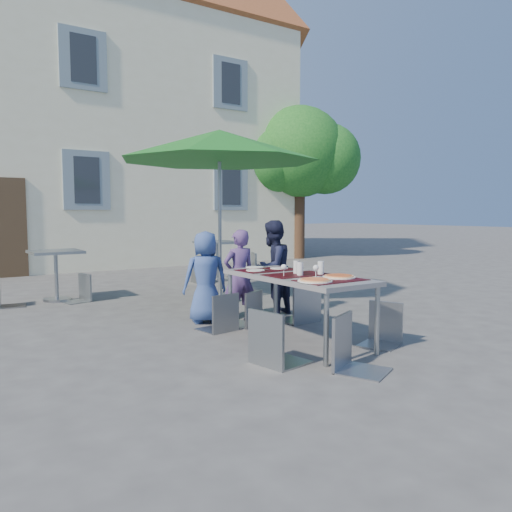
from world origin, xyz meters
TOP-DOWN VIEW (x-y plane):
  - ground at (0.00, 0.00)m, footprint 90.00×90.00m
  - building at (-0.00, 11.50)m, footprint 13.60×8.20m
  - tree at (6.55, 7.54)m, footprint 3.60×3.00m
  - dining_table at (0.09, -0.43)m, footprint 0.80×1.85m
  - pizza_near_left at (-0.13, -0.99)m, footprint 0.34×0.34m
  - pizza_near_right at (0.28, -0.90)m, footprint 0.34×0.34m
  - glassware at (0.14, -0.50)m, footprint 0.50×0.41m
  - place_settings at (0.08, 0.21)m, footprint 0.62×0.50m
  - child_0 at (-0.29, 1.00)m, footprint 0.66×0.50m
  - child_1 at (0.09, 0.78)m, footprint 0.46×0.32m
  - child_2 at (0.70, 0.89)m, footprint 0.73×0.57m
  - chair_0 at (-0.37, 0.46)m, footprint 0.44×0.45m
  - chair_1 at (0.06, 0.52)m, footprint 0.50×0.50m
  - chair_2 at (0.77, 0.32)m, footprint 0.48×0.48m
  - chair_3 at (-0.63, -0.98)m, footprint 0.52×0.52m
  - chair_4 at (0.81, -1.03)m, footprint 0.50×0.50m
  - chair_5 at (-0.12, -1.51)m, footprint 0.57×0.57m
  - patio_umbrella at (0.64, 2.23)m, footprint 3.16×3.16m
  - cafe_table_0 at (-1.54, 3.76)m, footprint 0.77×0.77m
  - bg_chair_l_0 at (-2.31, 3.65)m, footprint 0.44×0.44m
  - bg_chair_r_0 at (-1.25, 3.50)m, footprint 0.46×0.45m
  - cafe_table_1 at (1.82, 4.43)m, footprint 0.78×0.78m
  - bg_chair_l_1 at (1.32, 4.28)m, footprint 0.44×0.43m
  - bg_chair_r_1 at (2.68, 4.51)m, footprint 0.60×0.60m

SIDE VIEW (x-z plane):
  - ground at x=0.00m, z-range 0.00..0.00m
  - bg_chair_r_0 at x=-1.25m, z-range 0.07..0.91m
  - bg_chair_l_0 at x=-2.31m, z-range 0.07..0.92m
  - chair_1 at x=0.06m, z-range 0.07..0.92m
  - chair_4 at x=0.81m, z-range 0.07..0.93m
  - bg_chair_l_1 at x=1.32m, z-range 0.07..0.95m
  - chair_0 at x=-0.37m, z-range 0.07..0.95m
  - chair_5 at x=-0.12m, z-range 0.08..1.05m
  - chair_3 at x=-0.63m, z-range 0.09..1.09m
  - cafe_table_0 at x=-1.54m, z-range 0.18..1.01m
  - child_0 at x=-0.29m, z-range 0.00..1.20m
  - cafe_table_1 at x=1.82m, z-range 0.19..1.02m
  - child_1 at x=0.09m, z-range 0.00..1.22m
  - bg_chair_r_1 at x=2.68m, z-range 0.09..1.13m
  - chair_2 at x=0.77m, z-range 0.10..1.14m
  - child_2 at x=0.70m, z-range 0.00..1.33m
  - dining_table at x=0.09m, z-range 0.32..1.07m
  - place_settings at x=0.08m, z-range 0.76..0.77m
  - pizza_near_left at x=-0.13m, z-range 0.75..0.78m
  - pizza_near_right at x=0.28m, z-range 0.75..0.78m
  - glassware at x=0.14m, z-range 0.75..0.90m
  - patio_umbrella at x=0.64m, z-range 1.10..3.84m
  - tree at x=6.55m, z-range 0.90..5.60m
  - building at x=0.00m, z-range -0.70..10.40m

